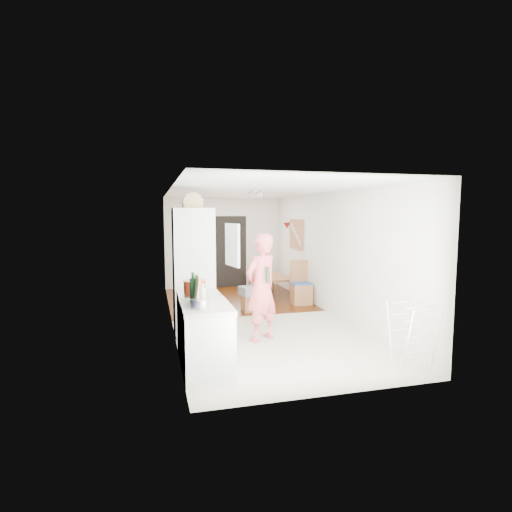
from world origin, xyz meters
name	(u,v)px	position (x,y,z in m)	size (l,w,h in m)	color
room_shell	(255,255)	(0.00, 0.00, 1.25)	(3.20, 7.00, 2.50)	silver
floor	(255,318)	(0.00, 0.00, 0.00)	(3.20, 7.00, 0.01)	beige
wood_floor_overlay	(236,299)	(0.00, 1.85, 0.01)	(3.20, 3.30, 0.01)	#512809
sage_wall_panel	(178,229)	(-1.59, -2.00, 1.85)	(0.02, 3.00, 1.30)	gray
tile_splashback	(183,287)	(-1.59, -2.55, 1.15)	(0.02, 1.90, 0.50)	black
doorway_recess	(230,252)	(0.20, 3.48, 1.00)	(0.90, 0.04, 2.00)	black
base_cabinet	(206,342)	(-1.30, -2.55, 0.43)	(0.60, 0.90, 0.86)	white
worktop	(206,307)	(-1.30, -2.55, 0.89)	(0.62, 0.92, 0.06)	beige
range_cooker	(199,326)	(-1.30, -1.80, 0.44)	(0.60, 0.60, 0.88)	white
cooker_top	(199,294)	(-1.30, -1.80, 0.90)	(0.60, 0.60, 0.04)	#B6B6B8
fridge_housing	(193,272)	(-1.27, -0.78, 1.07)	(0.66, 0.66, 2.15)	white
fridge_door	(232,245)	(-0.66, -1.08, 1.55)	(0.56, 0.04, 0.70)	white
fridge_interior	(211,244)	(-0.96, -0.78, 1.55)	(0.02, 0.52, 0.66)	white
pinboard	(297,234)	(1.58, 1.90, 1.55)	(0.03, 0.90, 0.70)	tan
pinboard_frame	(296,234)	(1.57, 1.90, 1.55)	(0.01, 0.94, 0.74)	brown
wall_sconce	(287,226)	(1.54, 2.55, 1.75)	(0.18, 0.18, 0.16)	maroon
person	(261,278)	(-0.24, -1.34, 1.03)	(0.75, 0.49, 2.06)	#EF6469
dining_table	(270,287)	(0.95, 2.06, 0.22)	(1.23, 0.69, 0.43)	brown
dining_chair	(301,283)	(1.32, 0.89, 0.50)	(0.42, 0.42, 1.00)	brown
stool	(249,303)	(0.02, 0.51, 0.19)	(0.28, 0.28, 0.37)	brown
grey_drape	(250,291)	(0.02, 0.46, 0.46)	(0.39, 0.39, 0.18)	slate
drying_rack	(413,336)	(1.38, -3.03, 0.44)	(0.46, 0.41, 0.89)	white
bread_bin	(192,203)	(-1.27, -0.76, 2.24)	(0.34, 0.33, 0.18)	#DDAB7A
red_casserole	(194,287)	(-1.36, -1.78, 1.01)	(0.32, 0.32, 0.19)	#D74318
steel_pan	(200,304)	(-1.39, -2.73, 0.98)	(0.22, 0.22, 0.11)	#B6B6B8
held_bottle	(267,275)	(-0.19, -1.51, 1.10)	(0.06, 0.06, 0.26)	#193F1C
bottle_a	(193,290)	(-1.45, -2.41, 1.08)	(0.07, 0.07, 0.32)	#193F1C
bottle_b	(194,289)	(-1.42, -2.26, 1.07)	(0.07, 0.07, 0.29)	#193F1C
bottle_c	(203,295)	(-1.33, -2.46, 1.02)	(0.08, 0.08, 0.20)	beige
pepper_mill_front	(196,288)	(-1.36, -2.02, 1.04)	(0.06, 0.06, 0.24)	#DDAB7A
pepper_mill_back	(198,289)	(-1.35, -2.09, 1.04)	(0.06, 0.06, 0.23)	#DDAB7A
chopping_boards	(197,290)	(-1.41, -2.53, 1.11)	(0.04, 0.27, 0.37)	#DDAB7A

